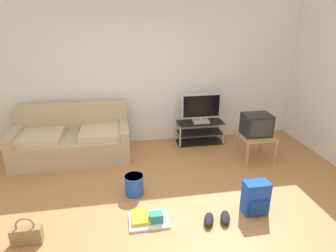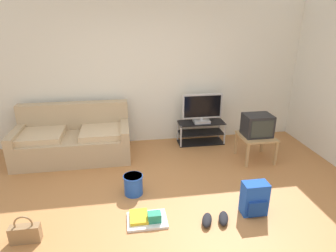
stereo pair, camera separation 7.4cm
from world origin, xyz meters
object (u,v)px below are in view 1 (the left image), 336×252
couch (73,140)px  flat_tv (201,108)px  sneakers_pair (217,219)px  side_table (255,138)px  crt_tv (257,125)px  tv_stand (200,132)px  cleaning_bucket (134,184)px  floor_tray (148,219)px  handbag (27,235)px  backpack (256,198)px

couch → flat_tv: size_ratio=2.54×
sneakers_pair → side_table: bearing=51.8°
flat_tv → crt_tv: size_ratio=1.66×
tv_stand → cleaning_bucket: bearing=-131.5°
floor_tray → tv_stand: bearing=60.1°
tv_stand → floor_tray: (-1.26, -2.19, -0.18)m
cleaning_bucket → sneakers_pair: size_ratio=0.70×
side_table → handbag: bearing=-156.2°
tv_stand → side_table: size_ratio=1.59×
tv_stand → crt_tv: (0.75, -0.82, 0.41)m
backpack → couch: bearing=112.1°
couch → crt_tv: bearing=-10.8°
cleaning_bucket → flat_tv: bearing=48.1°
crt_tv → handbag: size_ratio=1.36×
handbag → flat_tv: bearing=41.3°
backpack → handbag: 2.71m
cleaning_bucket → floor_tray: 0.64m
handbag → floor_tray: bearing=5.3°
flat_tv → handbag: flat_tv is taller
flat_tv → cleaning_bucket: (-1.39, -1.55, -0.56)m
side_table → floor_tray: side_table is taller
couch → handbag: (-0.25, -2.09, -0.21)m
side_table → cleaning_bucket: (-2.13, -0.73, -0.23)m
sneakers_pair → floor_tray: floor_tray is taller
couch → backpack: size_ratio=4.46×
tv_stand → handbag: bearing=-138.4°
handbag → backpack: bearing=1.7°
crt_tv → sneakers_pair: (-1.18, -1.52, -0.58)m
cleaning_bucket → floor_tray: size_ratio=0.60×
crt_tv → floor_tray: size_ratio=0.95×
flat_tv → side_table: size_ratio=1.36×
tv_stand → sneakers_pair: (-0.44, -2.34, -0.17)m
crt_tv → floor_tray: bearing=-145.7°
tv_stand → backpack: size_ratio=2.06×
backpack → flat_tv: bearing=63.9°
crt_tv → floor_tray: crt_tv is taller
sneakers_pair → floor_tray: bearing=169.8°
floor_tray → couch: bearing=119.3°
couch → floor_tray: size_ratio=3.98×
sneakers_pair → floor_tray: (-0.82, 0.15, -0.01)m
flat_tv → backpack: size_ratio=1.76×
couch → crt_tv: couch is taller
side_table → sneakers_pair: size_ratio=1.37×
couch → backpack: (2.45, -2.01, -0.11)m
tv_stand → couch: bearing=-174.6°
cleaning_bucket → sneakers_pair: (0.95, -0.77, -0.11)m
couch → flat_tv: bearing=4.9°
cleaning_bucket → side_table: bearing=19.0°
handbag → floor_tray: (1.35, 0.13, -0.08)m
backpack → sneakers_pair: backpack is taller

